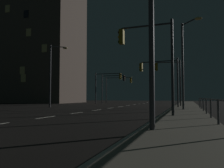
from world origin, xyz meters
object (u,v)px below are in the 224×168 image
(traffic_light_far_center, at_px, (169,74))
(traffic_light_far_left, at_px, (160,73))
(traffic_light_mid_right, at_px, (148,49))
(traffic_light_near_right, at_px, (107,81))
(street_lamp_mid_block, at_px, (53,70))
(building_distant, at_px, (32,33))
(traffic_light_far_right, at_px, (112,83))
(street_lamp_far_end, at_px, (185,56))
(traffic_light_mid_left, at_px, (118,84))

(traffic_light_far_center, distance_m, traffic_light_far_left, 3.41)
(traffic_light_mid_right, bearing_deg, traffic_light_near_right, 114.92)
(traffic_light_far_left, relative_size, street_lamp_mid_block, 0.72)
(traffic_light_mid_right, distance_m, building_distant, 43.50)
(building_distant, bearing_deg, street_lamp_mid_block, -47.55)
(traffic_light_far_left, distance_m, street_lamp_mid_block, 12.27)
(traffic_light_near_right, bearing_deg, street_lamp_mid_block, -97.49)
(traffic_light_far_right, relative_size, street_lamp_far_end, 0.71)
(traffic_light_mid_right, bearing_deg, street_lamp_mid_block, 142.91)
(traffic_light_far_center, height_order, traffic_light_far_left, traffic_light_far_center)
(traffic_light_far_center, height_order, street_lamp_far_end, street_lamp_far_end)
(traffic_light_near_right, bearing_deg, traffic_light_mid_left, 86.13)
(traffic_light_far_right, distance_m, building_distant, 23.19)
(traffic_light_near_right, height_order, street_lamp_far_end, street_lamp_far_end)
(traffic_light_mid_left, relative_size, traffic_light_far_right, 0.99)
(traffic_light_far_left, bearing_deg, street_lamp_far_end, -61.81)
(traffic_light_mid_left, bearing_deg, traffic_light_far_right, -92.20)
(traffic_light_mid_left, height_order, building_distant, building_distant)
(traffic_light_near_right, bearing_deg, traffic_light_mid_right, -65.08)
(traffic_light_far_right, distance_m, street_lamp_mid_block, 16.22)
(street_lamp_mid_block, xyz_separation_m, building_distant, (-17.72, 19.37, 11.03))
(traffic_light_mid_right, relative_size, building_distant, 0.18)
(street_lamp_mid_block, height_order, building_distant, building_distant)
(traffic_light_far_center, distance_m, building_distant, 35.47)
(traffic_light_mid_left, bearing_deg, traffic_light_far_left, -59.82)
(traffic_light_far_left, xyz_separation_m, building_distant, (-29.79, 17.24, 11.57))
(traffic_light_far_right, height_order, street_lamp_mid_block, street_lamp_mid_block)
(traffic_light_far_left, bearing_deg, traffic_light_far_center, 76.87)
(traffic_light_far_right, relative_size, street_lamp_mid_block, 0.73)
(traffic_light_far_center, relative_size, traffic_light_near_right, 1.02)
(building_distant, bearing_deg, street_lamp_far_end, -34.48)
(traffic_light_far_right, bearing_deg, traffic_light_far_center, -44.60)
(traffic_light_near_right, xyz_separation_m, building_distant, (-19.54, 5.55, 11.54))
(traffic_light_far_left, xyz_separation_m, street_lamp_mid_block, (-12.07, -2.12, 0.54))
(traffic_light_mid_left, distance_m, traffic_light_far_left, 19.67)
(traffic_light_mid_right, xyz_separation_m, building_distant, (-30.41, 28.96, 11.33))
(traffic_light_mid_left, bearing_deg, traffic_light_near_right, -93.87)
(traffic_light_far_center, xyz_separation_m, traffic_light_far_right, (-10.78, 10.63, -0.24))
(traffic_light_far_left, xyz_separation_m, street_lamp_far_end, (2.72, -5.08, 0.82))
(traffic_light_mid_left, distance_m, street_lamp_mid_block, 19.27)
(street_lamp_far_end, distance_m, building_distant, 40.88)
(traffic_light_far_center, bearing_deg, building_distant, 155.50)
(traffic_light_mid_left, distance_m, traffic_light_near_right, 5.33)
(traffic_light_mid_right, distance_m, street_lamp_far_end, 6.98)
(traffic_light_far_center, height_order, street_lamp_mid_block, street_lamp_mid_block)
(traffic_light_mid_left, xyz_separation_m, traffic_light_near_right, (-0.36, -5.32, 0.17))
(traffic_light_mid_left, xyz_separation_m, traffic_light_far_left, (9.89, -17.01, 0.13))
(traffic_light_far_right, bearing_deg, traffic_light_mid_right, -67.50)
(traffic_light_near_right, distance_m, street_lamp_mid_block, 13.94)
(traffic_light_mid_left, relative_size, street_lamp_mid_block, 0.72)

